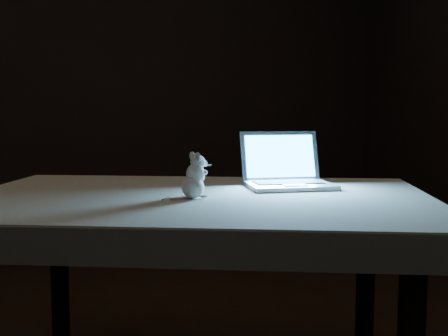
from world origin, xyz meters
name	(u,v)px	position (x,y,z in m)	size (l,w,h in m)	color
back_wall	(82,55)	(0.00, 2.50, 1.30)	(4.50, 0.04, 2.60)	black
table	(197,311)	(0.09, 0.05, 0.34)	(1.26, 0.81, 0.68)	black
tablecloth	(203,210)	(0.11, 0.03, 0.64)	(1.35, 0.90, 0.08)	beige
laptop	(290,159)	(0.41, 0.10, 0.77)	(0.27, 0.23, 0.18)	#B4B5B9
plush_mouse	(193,176)	(0.07, 0.00, 0.75)	(0.09, 0.09, 0.13)	white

